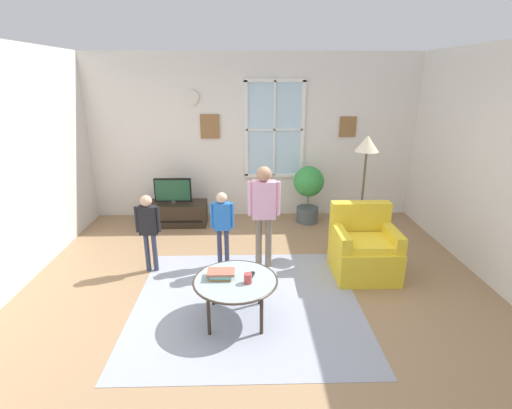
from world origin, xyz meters
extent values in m
cube|color=#9E7A56|center=(0.00, 0.00, -0.01)|extent=(6.19, 5.96, 0.02)
cube|color=silver|center=(0.00, 2.74, 1.39)|extent=(5.59, 0.12, 2.78)
cube|color=silver|center=(0.37, 2.67, 1.54)|extent=(0.96, 0.02, 1.60)
cube|color=white|center=(0.37, 2.65, 2.33)|extent=(1.02, 0.04, 0.06)
cube|color=white|center=(0.37, 2.65, 0.74)|extent=(1.02, 0.04, 0.06)
cube|color=white|center=(-0.11, 2.65, 1.54)|extent=(0.06, 0.04, 1.60)
cube|color=white|center=(0.85, 2.65, 1.54)|extent=(0.06, 0.04, 1.60)
cube|color=white|center=(0.37, 2.65, 1.54)|extent=(0.03, 0.04, 1.60)
cube|color=white|center=(0.37, 2.65, 1.54)|extent=(0.96, 0.04, 0.03)
cube|color=olive|center=(-0.72, 2.66, 1.59)|extent=(0.32, 0.03, 0.40)
cube|color=olive|center=(1.62, 2.66, 1.58)|extent=(0.28, 0.03, 0.34)
cylinder|color=silver|center=(-1.00, 2.65, 2.06)|extent=(0.24, 0.04, 0.24)
cube|color=#999EAD|center=(-0.12, -0.18, 0.00)|extent=(2.48, 2.36, 0.01)
cube|color=#2D2319|center=(-1.34, 2.22, 0.19)|extent=(1.08, 0.46, 0.38)
cube|color=black|center=(-1.34, 1.98, 0.13)|extent=(0.97, 0.02, 0.02)
cylinder|color=#4C4C4C|center=(-1.34, 2.22, 0.41)|extent=(0.08, 0.08, 0.05)
cube|color=black|center=(-1.34, 2.22, 0.61)|extent=(0.61, 0.05, 0.39)
cube|color=#1E4C33|center=(-1.34, 2.19, 0.61)|extent=(0.57, 0.01, 0.35)
cube|color=yellow|center=(1.35, 0.42, 0.21)|extent=(0.76, 0.72, 0.42)
cube|color=yellow|center=(1.35, 0.72, 0.65)|extent=(0.76, 0.16, 0.45)
cube|color=yellow|center=(1.03, 0.42, 0.52)|extent=(0.12, 0.65, 0.20)
cube|color=yellow|center=(1.67, 0.42, 0.52)|extent=(0.12, 0.65, 0.20)
cube|color=yellow|center=(1.35, 0.37, 0.46)|extent=(0.61, 0.50, 0.08)
cylinder|color=#99B2B7|center=(-0.24, -0.45, 0.45)|extent=(0.84, 0.84, 0.02)
torus|color=#3F3328|center=(-0.24, -0.45, 0.45)|extent=(0.86, 0.86, 0.02)
cylinder|color=#33281E|center=(-0.49, -0.20, 0.22)|extent=(0.04, 0.04, 0.44)
cylinder|color=#33281E|center=(0.02, -0.20, 0.22)|extent=(0.04, 0.04, 0.44)
cylinder|color=#33281E|center=(-0.49, -0.71, 0.22)|extent=(0.04, 0.04, 0.44)
cylinder|color=#33281E|center=(0.02, -0.71, 0.22)|extent=(0.04, 0.04, 0.44)
cube|color=#A56F3D|center=(-0.38, -0.40, 0.47)|extent=(0.21, 0.17, 0.02)
cube|color=#5DB3AE|center=(-0.38, -0.40, 0.49)|extent=(0.21, 0.17, 0.03)
cube|color=#9D5D48|center=(-0.38, -0.40, 0.52)|extent=(0.27, 0.17, 0.03)
cylinder|color=#BF3F3F|center=(-0.11, -0.52, 0.50)|extent=(0.08, 0.08, 0.10)
cube|color=black|center=(-0.33, -0.33, 0.46)|extent=(0.09, 0.14, 0.02)
cube|color=black|center=(-0.08, -0.39, 0.46)|extent=(0.08, 0.15, 0.02)
cylinder|color=#333851|center=(-1.39, 0.60, 0.26)|extent=(0.06, 0.06, 0.52)
cylinder|color=#333851|center=(-1.30, 0.60, 0.26)|extent=(0.06, 0.06, 0.52)
cube|color=black|center=(-1.34, 0.60, 0.70)|extent=(0.22, 0.12, 0.37)
sphere|color=#D8AD8C|center=(-1.34, 0.60, 0.95)|extent=(0.14, 0.14, 0.14)
cylinder|color=black|center=(-1.48, 0.58, 0.72)|extent=(0.05, 0.05, 0.33)
cylinder|color=black|center=(-1.21, 0.58, 0.72)|extent=(0.05, 0.05, 0.33)
cylinder|color=#726656|center=(0.04, 0.68, 0.34)|extent=(0.08, 0.08, 0.68)
cylinder|color=#726656|center=(0.16, 0.68, 0.34)|extent=(0.08, 0.08, 0.68)
cube|color=#DB9EBC|center=(0.10, 0.68, 0.93)|extent=(0.30, 0.15, 0.48)
sphere|color=#A87A5B|center=(0.10, 0.68, 1.26)|extent=(0.19, 0.19, 0.19)
cylinder|color=#DB9EBC|center=(-0.07, 0.66, 0.95)|extent=(0.06, 0.06, 0.44)
cylinder|color=#DB9EBC|center=(0.27, 0.66, 0.95)|extent=(0.06, 0.06, 0.44)
cylinder|color=#333851|center=(-0.48, 0.73, 0.26)|extent=(0.06, 0.06, 0.51)
cylinder|color=#333851|center=(-0.38, 0.73, 0.26)|extent=(0.06, 0.06, 0.51)
cube|color=blue|center=(-0.43, 0.73, 0.69)|extent=(0.22, 0.11, 0.36)
sphere|color=#D8AD8C|center=(-0.43, 0.73, 0.94)|extent=(0.14, 0.14, 0.14)
cylinder|color=blue|center=(-0.56, 0.71, 0.71)|extent=(0.05, 0.05, 0.33)
cylinder|color=blue|center=(-0.30, 0.71, 0.71)|extent=(0.05, 0.05, 0.33)
cylinder|color=#4C565B|center=(0.93, 2.27, 0.13)|extent=(0.37, 0.37, 0.26)
cylinder|color=#4C7238|center=(0.93, 2.27, 0.37)|extent=(0.02, 0.02, 0.20)
sphere|color=green|center=(0.93, 2.27, 0.72)|extent=(0.51, 0.51, 0.51)
cylinder|color=black|center=(1.52, 1.23, 0.01)|extent=(0.26, 0.26, 0.03)
cylinder|color=brown|center=(1.52, 1.23, 0.72)|extent=(0.03, 0.03, 1.43)
cone|color=beige|center=(1.52, 1.23, 1.53)|extent=(0.32, 0.32, 0.22)
camera|label=1|loc=(-0.12, -3.79, 2.39)|focal=26.40mm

